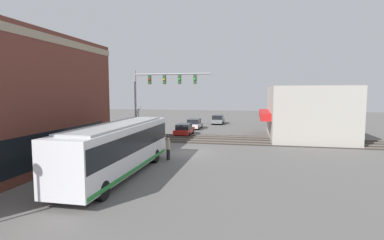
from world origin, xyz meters
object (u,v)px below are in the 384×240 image
at_px(parked_car_red, 184,130).
at_px(parked_car_grey, 218,120).
at_px(parked_car_white, 194,124).
at_px(pedestrian_near_bus, 168,148).
at_px(crossing_signal, 138,121).
at_px(city_bus, 119,147).

height_order(parked_car_red, parked_car_grey, parked_car_grey).
xyz_separation_m(parked_car_white, pedestrian_near_bus, (-20.00, -1.84, 0.25)).
distance_m(parked_car_white, parked_car_grey, 7.56).
distance_m(crossing_signal, parked_car_white, 13.86).
height_order(crossing_signal, parked_car_grey, crossing_signal).
relative_size(parked_car_grey, pedestrian_near_bus, 2.49).
height_order(parked_car_white, pedestrian_near_bus, pedestrian_near_bus).
distance_m(crossing_signal, parked_car_red, 7.76).
distance_m(parked_car_white, pedestrian_near_bus, 20.09).
relative_size(city_bus, parked_car_grey, 2.74).
bearing_deg(crossing_signal, city_bus, -164.18).
bearing_deg(city_bus, crossing_signal, 15.82).
bearing_deg(parked_car_grey, pedestrian_near_bus, 178.39).
bearing_deg(pedestrian_near_bus, parked_car_red, 7.77).
bearing_deg(city_bus, parked_car_grey, -4.64).
xyz_separation_m(crossing_signal, parked_car_red, (6.84, -3.28, -1.64)).
height_order(crossing_signal, pedestrian_near_bus, crossing_signal).
distance_m(city_bus, parked_car_red, 18.45).
xyz_separation_m(crossing_signal, parked_car_grey, (20.47, -5.88, -1.61)).
bearing_deg(city_bus, pedestrian_near_bus, -20.47).
bearing_deg(parked_car_grey, parked_car_red, 169.19).
distance_m(city_bus, parked_car_grey, 32.16).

